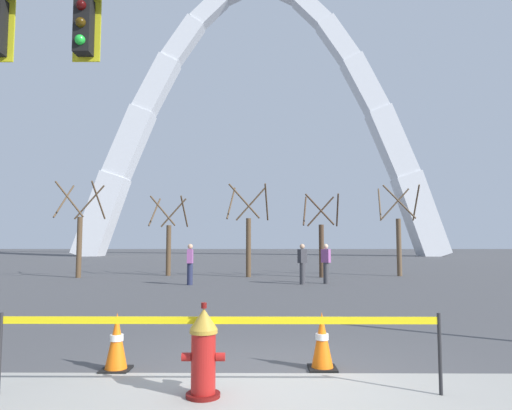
{
  "coord_description": "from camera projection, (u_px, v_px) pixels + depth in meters",
  "views": [
    {
      "loc": [
        -0.14,
        -5.55,
        1.63
      ],
      "look_at": [
        -0.22,
        5.0,
        2.5
      ],
      "focal_mm": 32.26,
      "sensor_mm": 36.0,
      "label": 1
    }
  ],
  "objects": [
    {
      "name": "tree_left_mid",
      "position": [
        169.0,
        240.0,
        23.04
      ],
      "size": [
        1.83,
        1.84,
        3.95
      ],
      "color": "brown",
      "rests_on": "ground"
    },
    {
      "name": "ground_plane",
      "position": [
        272.0,
        382.0,
        5.4
      ],
      "size": [
        240.0,
        240.0,
        0.0
      ],
      "primitive_type": "plane",
      "color": "#474749"
    },
    {
      "name": "fire_hydrant",
      "position": [
        204.0,
        352.0,
        4.88
      ],
      "size": [
        0.46,
        0.48,
        0.99
      ],
      "color": "#5E0F0D",
      "rests_on": "ground"
    },
    {
      "name": "tree_far_left",
      "position": [
        79.0,
        235.0,
        21.75
      ],
      "size": [
        2.07,
        2.08,
        4.49
      ],
      "color": "brown",
      "rests_on": "ground"
    },
    {
      "name": "tree_right_mid",
      "position": [
        399.0,
        236.0,
        22.77
      ],
      "size": [
        2.05,
        2.06,
        4.45
      ],
      "color": "brown",
      "rests_on": "ground"
    },
    {
      "name": "tree_center_right",
      "position": [
        321.0,
        240.0,
        21.91
      ],
      "size": [
        1.82,
        1.83,
        3.93
      ],
      "color": "#473323",
      "rests_on": "ground"
    },
    {
      "name": "pedestrian_walking_right",
      "position": [
        302.0,
        263.0,
        18.16
      ],
      "size": [
        0.39,
        0.37,
        1.59
      ],
      "color": "#38383D",
      "rests_on": "ground"
    },
    {
      "name": "traffic_cone_mid_sidewalk",
      "position": [
        322.0,
        341.0,
        5.95
      ],
      "size": [
        0.36,
        0.36,
        0.73
      ],
      "color": "black",
      "rests_on": "ground"
    },
    {
      "name": "pedestrian_walking_left",
      "position": [
        190.0,
        264.0,
        17.9
      ],
      "size": [
        0.22,
        0.34,
        1.59
      ],
      "color": "#232847",
      "rests_on": "ground"
    },
    {
      "name": "tree_center_left",
      "position": [
        248.0,
        236.0,
        22.18
      ],
      "size": [
        2.04,
        2.05,
        4.43
      ],
      "color": "brown",
      "rests_on": "ground"
    },
    {
      "name": "caution_tape_barrier",
      "position": [
        219.0,
        339.0,
        4.96
      ],
      "size": [
        4.79,
        0.05,
        0.87
      ],
      "color": "#232326",
      "rests_on": "ground"
    },
    {
      "name": "traffic_cone_by_hydrant",
      "position": [
        117.0,
        342.0,
        5.89
      ],
      "size": [
        0.36,
        0.36,
        0.73
      ],
      "color": "black",
      "rests_on": "ground"
    },
    {
      "name": "monument_arch",
      "position": [
        260.0,
        130.0,
        58.16
      ],
      "size": [
        46.21,
        3.26,
        36.38
      ],
      "color": "silver",
      "rests_on": "ground"
    },
    {
      "name": "pedestrian_standing_center",
      "position": [
        326.0,
        263.0,
        18.48
      ],
      "size": [
        0.39,
        0.36,
        1.59
      ],
      "color": "#38383D",
      "rests_on": "ground"
    }
  ]
}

